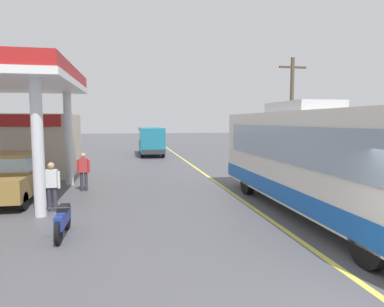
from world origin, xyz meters
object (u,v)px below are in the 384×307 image
at_px(coach_bus_main, 316,162).
at_px(car_at_pump, 14,174).
at_px(minibus_opposing_lane, 151,139).
at_px(pedestrian_near_pump, 52,184).
at_px(pedestrian_by_shop, 84,170).
at_px(motorcycle_parked_forecourt, 63,220).

height_order(coach_bus_main, car_at_pump, coach_bus_main).
distance_m(minibus_opposing_lane, pedestrian_near_pump, 18.87).
relative_size(coach_bus_main, pedestrian_by_shop, 6.65).
distance_m(coach_bus_main, minibus_opposing_lane, 20.66).
height_order(coach_bus_main, minibus_opposing_lane, coach_bus_main).
bearing_deg(coach_bus_main, minibus_opposing_lane, 101.15).
xyz_separation_m(pedestrian_near_pump, pedestrian_by_shop, (0.61, 3.27, 0.00)).
bearing_deg(minibus_opposing_lane, pedestrian_by_shop, -104.48).
height_order(minibus_opposing_lane, motorcycle_parked_forecourt, minibus_opposing_lane).
xyz_separation_m(coach_bus_main, pedestrian_near_pump, (-8.49, 1.94, -0.79)).
height_order(coach_bus_main, motorcycle_parked_forecourt, coach_bus_main).
bearing_deg(car_at_pump, motorcycle_parked_forecourt, -60.28).
bearing_deg(pedestrian_by_shop, pedestrian_near_pump, -100.52).
bearing_deg(motorcycle_parked_forecourt, car_at_pump, 119.72).
bearing_deg(pedestrian_by_shop, motorcycle_parked_forecourt, -87.92).
bearing_deg(motorcycle_parked_forecourt, coach_bus_main, 5.17).
distance_m(car_at_pump, motorcycle_parked_forecourt, 5.23).
relative_size(minibus_opposing_lane, pedestrian_by_shop, 3.69).
distance_m(coach_bus_main, pedestrian_near_pump, 8.74).
bearing_deg(motorcycle_parked_forecourt, pedestrian_by_shop, 92.08).
xyz_separation_m(car_at_pump, minibus_opposing_lane, (6.25, 16.44, 0.46)).
xyz_separation_m(car_at_pump, pedestrian_near_pump, (1.76, -1.88, -0.08)).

